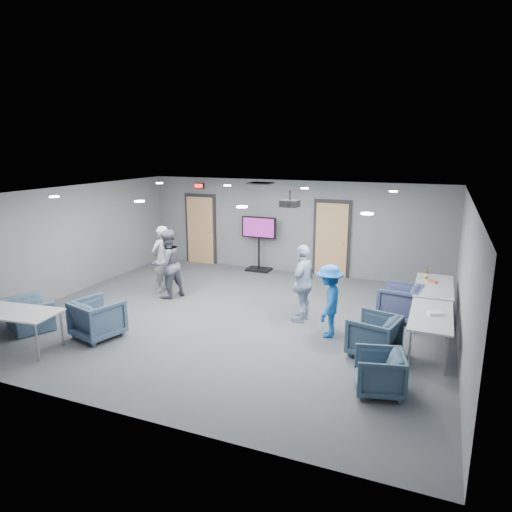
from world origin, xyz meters
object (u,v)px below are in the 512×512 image
at_px(chair_right_b, 374,336).
at_px(table_front_left, 8,313).
at_px(chair_right_c, 379,372).
at_px(table_right_b, 431,317).
at_px(person_b, 167,264).
at_px(chair_right_a, 400,302).
at_px(person_a, 162,259).
at_px(person_d, 329,301).
at_px(table_right_a, 434,287).
at_px(bottle_right, 426,275).
at_px(chair_front_b, 27,315).
at_px(chair_front_a, 98,319).
at_px(person_c, 303,283).
at_px(projector, 290,203).
at_px(tv_stand, 259,240).

distance_m(chair_right_b, table_front_left, 6.64).
distance_m(chair_right_c, table_right_b, 1.90).
distance_m(person_b, chair_right_a, 5.47).
relative_size(person_a, chair_right_a, 2.02).
distance_m(person_d, table_front_left, 5.98).
height_order(table_right_a, table_front_left, same).
bearing_deg(table_right_a, person_d, 134.71).
distance_m(person_a, bottle_right, 6.38).
bearing_deg(person_d, chair_front_b, -74.33).
relative_size(person_d, chair_right_a, 1.71).
height_order(chair_right_a, chair_front_a, chair_right_a).
distance_m(person_c, chair_front_b, 5.69).
distance_m(person_c, person_d, 0.93).
distance_m(person_a, projector, 3.67).
height_order(chair_right_a, chair_front_b, chair_right_a).
bearing_deg(person_b, table_right_a, 123.08).
bearing_deg(table_right_b, person_b, 81.67).
relative_size(person_b, person_c, 1.02).
distance_m(table_right_a, table_front_left, 8.52).
xyz_separation_m(chair_right_b, chair_front_b, (-6.69, -1.46, -0.06)).
relative_size(person_b, table_right_b, 0.98).
height_order(person_a, projector, projector).
height_order(chair_right_b, chair_right_c, chair_right_b).
bearing_deg(tv_stand, projector, -55.67).
bearing_deg(projector, table_front_left, -128.39).
distance_m(chair_right_b, chair_right_c, 1.29).
xyz_separation_m(person_b, tv_stand, (1.13, 3.15, 0.08)).
xyz_separation_m(chair_right_a, bottle_right, (0.47, 0.86, 0.44)).
distance_m(chair_front_b, tv_stand, 6.58).
bearing_deg(chair_front_b, chair_front_a, -145.00).
bearing_deg(table_right_a, chair_right_c, 169.90).
bearing_deg(tv_stand, table_front_left, -108.30).
height_order(person_a, chair_front_b, person_a).
height_order(person_c, tv_stand, person_c).
xyz_separation_m(chair_right_a, table_right_b, (0.65, -1.50, 0.30)).
relative_size(table_front_left, projector, 4.81).
relative_size(person_a, chair_right_c, 2.36).
distance_m(chair_right_a, table_front_left, 7.76).
height_order(person_d, projector, projector).
bearing_deg(chair_right_c, chair_front_a, -104.11).
distance_m(chair_front_b, table_front_left, 0.96).
bearing_deg(person_a, projector, 105.10).
height_order(chair_right_b, chair_front_b, chair_right_b).
height_order(person_b, chair_right_a, person_b).
bearing_deg(tv_stand, person_b, -109.76).
bearing_deg(chair_right_a, tv_stand, -113.29).
relative_size(person_a, table_right_b, 0.98).
distance_m(person_d, table_right_a, 2.62).
distance_m(person_a, table_right_a, 6.50).
height_order(chair_front_b, table_right_a, table_right_a).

